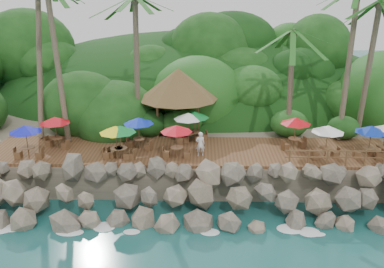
{
  "coord_description": "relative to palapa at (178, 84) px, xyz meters",
  "views": [
    {
      "loc": [
        0.59,
        -18.64,
        12.09
      ],
      "look_at": [
        0.0,
        6.0,
        3.4
      ],
      "focal_mm": 38.27,
      "sensor_mm": 36.0,
      "label": 1
    }
  ],
  "objects": [
    {
      "name": "land_base",
      "position": [
        1.07,
        6.01,
        -4.74
      ],
      "size": [
        32.0,
        25.2,
        2.1
      ],
      "primitive_type": "cube",
      "color": "gray",
      "rests_on": "ground"
    },
    {
      "name": "ground",
      "position": [
        1.07,
        -9.99,
        -5.79
      ],
      "size": [
        140.0,
        140.0,
        0.0
      ],
      "primitive_type": "plane",
      "color": "#19514F",
      "rests_on": "ground"
    },
    {
      "name": "dining_clusters",
      "position": [
        1.52,
        -4.47,
        -1.72
      ],
      "size": [
        23.78,
        5.17,
        2.13
      ],
      "color": "brown",
      "rests_on": "terrace"
    },
    {
      "name": "foam_line",
      "position": [
        1.07,
        -9.69,
        -5.76
      ],
      "size": [
        25.2,
        0.8,
        0.06
      ],
      "color": "white",
      "rests_on": "ground"
    },
    {
      "name": "seawall",
      "position": [
        1.07,
        -7.99,
        -4.64
      ],
      "size": [
        29.0,
        4.0,
        2.3
      ],
      "primitive_type": null,
      "color": "gray",
      "rests_on": "ground"
    },
    {
      "name": "terrace",
      "position": [
        1.07,
        -3.99,
        -3.59
      ],
      "size": [
        26.0,
        5.0,
        0.2
      ],
      "primitive_type": "cube",
      "color": "brown",
      "rests_on": "land_base"
    },
    {
      "name": "palapa",
      "position": [
        0.0,
        0.0,
        0.0
      ],
      "size": [
        5.7,
        5.7,
        4.6
      ],
      "color": "brown",
      "rests_on": "ground"
    },
    {
      "name": "waiter",
      "position": [
        1.61,
        -4.96,
        -2.7
      ],
      "size": [
        0.63,
        0.47,
        1.58
      ],
      "primitive_type": "imported",
      "rotation": [
        0.0,
        0.0,
        3.31
      ],
      "color": "white",
      "rests_on": "terrace"
    },
    {
      "name": "railing",
      "position": [
        10.17,
        -6.34,
        -2.89
      ],
      "size": [
        7.2,
        0.1,
        1.0
      ],
      "color": "brown",
      "rests_on": "terrace"
    },
    {
      "name": "jungle_hill",
      "position": [
        1.07,
        13.51,
        -5.79
      ],
      "size": [
        44.8,
        28.0,
        15.4
      ],
      "primitive_type": "ellipsoid",
      "color": "#143811",
      "rests_on": "ground"
    },
    {
      "name": "jungle_foliage",
      "position": [
        1.07,
        5.01,
        -5.79
      ],
      "size": [
        44.0,
        16.0,
        12.0
      ],
      "primitive_type": null,
      "color": "#143811",
      "rests_on": "ground"
    }
  ]
}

